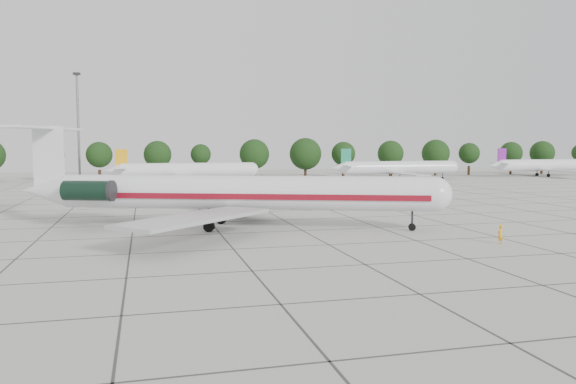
% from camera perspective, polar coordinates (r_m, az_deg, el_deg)
% --- Properties ---
extents(ground, '(260.00, 260.00, 0.00)m').
position_cam_1_polar(ground, '(54.59, 1.49, -3.94)').
color(ground, '#B3B3AC').
rests_on(ground, ground).
extents(apron_joints, '(170.00, 170.00, 0.02)m').
position_cam_1_polar(apron_joints, '(69.01, -1.92, -2.09)').
color(apron_joints, '#383838').
rests_on(apron_joints, ground).
extents(main_airliner, '(42.41, 32.20, 10.23)m').
position_cam_1_polar(main_airliner, '(56.40, -6.78, 0.00)').
color(main_airliner, silver).
rests_on(main_airliner, ground).
extents(ground_crew, '(0.70, 0.58, 1.63)m').
position_cam_1_polar(ground_crew, '(50.48, 20.75, -4.05)').
color(ground_crew, '#F79E0E').
rests_on(ground_crew, ground).
extents(bg_airliner_c, '(28.24, 27.20, 7.40)m').
position_cam_1_polar(bg_airliner_c, '(120.19, -10.22, 2.17)').
color(bg_airliner_c, silver).
rests_on(bg_airliner_c, ground).
extents(bg_airliner_d, '(28.24, 27.20, 7.40)m').
position_cam_1_polar(bg_airliner_d, '(134.26, 11.22, 2.43)').
color(bg_airliner_d, silver).
rests_on(bg_airliner_d, ground).
extents(bg_airliner_e, '(28.24, 27.20, 7.40)m').
position_cam_1_polar(bg_airliner_e, '(162.22, 24.71, 2.48)').
color(bg_airliner_e, silver).
rests_on(bg_airliner_e, ground).
extents(tree_line, '(249.86, 8.44, 10.22)m').
position_cam_1_polar(tree_line, '(136.95, -13.10, 3.73)').
color(tree_line, '#332114').
rests_on(tree_line, ground).
extents(floodlight_mast, '(1.60, 1.60, 25.45)m').
position_cam_1_polar(floodlight_mast, '(144.82, -20.55, 6.89)').
color(floodlight_mast, slate).
rests_on(floodlight_mast, ground).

